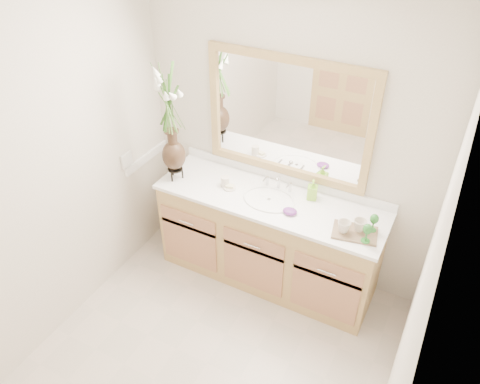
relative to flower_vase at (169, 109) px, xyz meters
The scene contains 20 objects.
floor 1.90m from the flower_vase, 48.33° to the right, with size 2.60×2.60×0.00m, color beige.
ceiling 1.54m from the flower_vase, 48.33° to the right, with size 2.40×2.60×0.02m, color white.
wall_back 0.94m from the flower_vase, 25.48° to the left, with size 2.40×0.02×2.40m, color silver.
wall_left 1.02m from the flower_vase, 113.00° to the right, with size 0.02×2.60×2.40m, color silver.
wall_right 2.22m from the flower_vase, 24.40° to the right, with size 0.02×2.60×2.40m, color silver.
vanity 1.34m from the flower_vase, ahead, with size 1.80×0.55×0.80m.
counter 1.04m from the flower_vase, ahead, with size 1.84×0.57×0.03m, color white.
sink 1.06m from the flower_vase, ahead, with size 0.38×0.34×0.23m.
mirror 0.89m from the flower_vase, 24.20° to the left, with size 1.32×0.04×0.97m.
switch_plate 0.62m from the flower_vase, 158.40° to the right, with size 0.02×0.12×0.12m, color white.
flower_vase is the anchor object (origin of this frame).
tumbler 0.72m from the flower_vase, 12.09° to the left, with size 0.07×0.07×0.09m, color beige.
soap_dish 0.78m from the flower_vase, ahead, with size 0.10×0.10×0.03m.
soap_bottle 1.25m from the flower_vase, 13.19° to the left, with size 0.07×0.07×0.15m, color #88CF30.
purple_dish 1.19m from the flower_vase, ahead, with size 0.11×0.09×0.04m, color #632776.
tray 1.64m from the flower_vase, ahead, with size 0.31×0.21×0.02m, color brown.
mug_left 1.55m from the flower_vase, ahead, with size 0.09×0.09×0.09m, color beige.
mug_right 1.64m from the flower_vase, ahead, with size 0.09×0.09×0.09m, color beige.
goblet_front 1.69m from the flower_vase, ahead, with size 0.07×0.07×0.15m.
goblet_back 1.70m from the flower_vase, ahead, with size 0.06×0.06×0.14m.
Camera 1 is at (1.16, -1.69, 3.00)m, focal length 35.00 mm.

